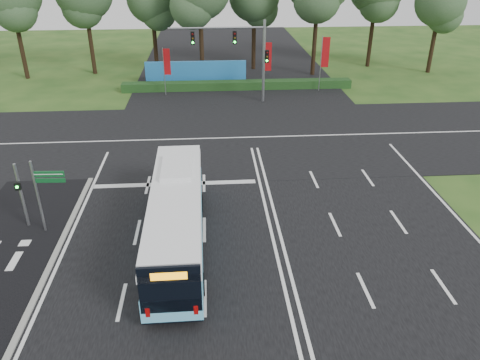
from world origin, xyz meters
TOP-DOWN VIEW (x-y plane):
  - ground at (0.00, 0.00)m, footprint 120.00×120.00m
  - road_main at (0.00, 0.00)m, footprint 20.00×120.00m
  - road_cross at (0.00, 12.00)m, footprint 120.00×14.00m
  - kerb_strip at (-10.10, -3.00)m, footprint 0.25×18.00m
  - city_bus at (-4.51, -1.26)m, footprint 2.44×10.94m
  - pedestrian_signal at (-12.13, 0.97)m, footprint 0.31×0.42m
  - street_sign at (-10.81, 0.45)m, footprint 1.49×0.16m
  - banner_flag_left at (-6.55, 22.96)m, footprint 0.65×0.07m
  - banner_flag_mid at (2.59, 23.04)m, footprint 0.71×0.12m
  - banner_flag_right at (7.96, 23.41)m, footprint 0.76×0.12m
  - traffic_light_gantry at (0.21, 20.50)m, footprint 8.41×0.28m
  - hedge at (0.00, 24.50)m, footprint 22.00×1.20m
  - blue_hoarding at (-4.00, 27.00)m, footprint 10.00×0.30m

SIDE VIEW (x-z plane):
  - ground at x=0.00m, z-range 0.00..0.00m
  - road_main at x=0.00m, z-range 0.00..0.04m
  - road_cross at x=0.00m, z-range 0.00..0.05m
  - kerb_strip at x=-10.10m, z-range 0.00..0.12m
  - hedge at x=0.00m, z-range 0.00..0.80m
  - blue_hoarding at x=-4.00m, z-range 0.00..2.20m
  - city_bus at x=-4.51m, z-range 0.01..3.14m
  - pedestrian_signal at x=-12.13m, z-range 0.16..3.63m
  - street_sign at x=-10.81m, z-range 0.51..4.34m
  - banner_flag_left at x=-6.55m, z-range 0.67..5.05m
  - banner_flag_mid at x=2.59m, z-range 0.72..5.50m
  - banner_flag_right at x=7.96m, z-range 0.75..5.88m
  - traffic_light_gantry at x=0.21m, z-range 1.16..8.16m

